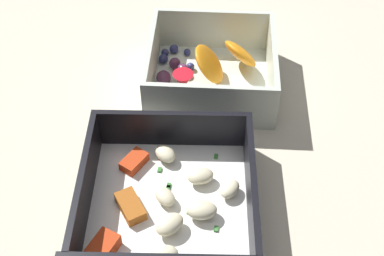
% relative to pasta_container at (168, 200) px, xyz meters
% --- Properties ---
extents(table_surface, '(0.80, 0.80, 0.02)m').
position_rel_pasta_container_xyz_m(table_surface, '(0.10, -0.01, -0.03)').
color(table_surface, beige).
rests_on(table_surface, ground).
extents(pasta_container, '(0.19, 0.18, 0.05)m').
position_rel_pasta_container_xyz_m(pasta_container, '(0.00, 0.00, 0.00)').
color(pasta_container, white).
rests_on(pasta_container, table_surface).
extents(fruit_bowl, '(0.16, 0.16, 0.06)m').
position_rel_pasta_container_xyz_m(fruit_bowl, '(0.19, -0.02, 0.01)').
color(fruit_bowl, silver).
rests_on(fruit_bowl, table_surface).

